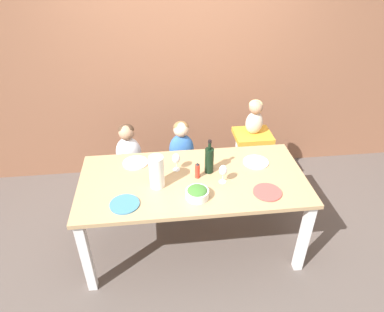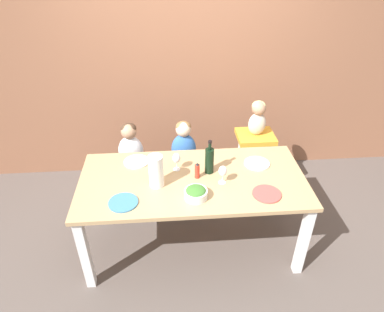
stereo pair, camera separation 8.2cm
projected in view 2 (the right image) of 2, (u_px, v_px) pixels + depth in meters
ground_plane at (193, 243)px, 3.23m from camera, size 14.00×14.00×0.00m
wall_back at (183, 58)px, 3.57m from camera, size 10.00×0.06×2.70m
dining_table at (193, 187)px, 2.87m from camera, size 1.86×0.88×0.76m
chair_far_left at (133, 170)px, 3.57m from camera, size 0.44×0.38×0.45m
chair_far_center at (184, 168)px, 3.60m from camera, size 0.44×0.38×0.45m
chair_right_highchair at (254, 148)px, 3.53m from camera, size 0.37×0.32×0.75m
person_child_left at (130, 145)px, 3.40m from camera, size 0.25×0.16×0.47m
person_child_center at (184, 143)px, 3.43m from camera, size 0.25×0.16×0.47m
person_baby_right at (258, 116)px, 3.33m from camera, size 0.17×0.14×0.36m
wine_bottle at (209, 160)px, 2.83m from camera, size 0.08×0.08×0.31m
paper_towel_roll at (156, 171)px, 2.67m from camera, size 0.12×0.12×0.27m
wine_glass_near at (223, 171)px, 2.71m from camera, size 0.07×0.07×0.16m
wine_glass_far at (176, 158)px, 2.86m from camera, size 0.07×0.07×0.16m
salad_bowl_large at (196, 193)px, 2.59m from camera, size 0.18×0.18×0.09m
dinner_plate_front_left at (123, 203)px, 2.56m from camera, size 0.22×0.22×0.01m
dinner_plate_back_left at (136, 162)px, 3.01m from camera, size 0.22×0.22×0.01m
dinner_plate_back_right at (257, 163)px, 2.99m from camera, size 0.22×0.22×0.01m
dinner_plate_front_right at (267, 194)px, 2.64m from camera, size 0.22×0.22×0.01m
condiment_bottle_hot_sauce at (197, 171)px, 2.79m from camera, size 0.04×0.04×0.15m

